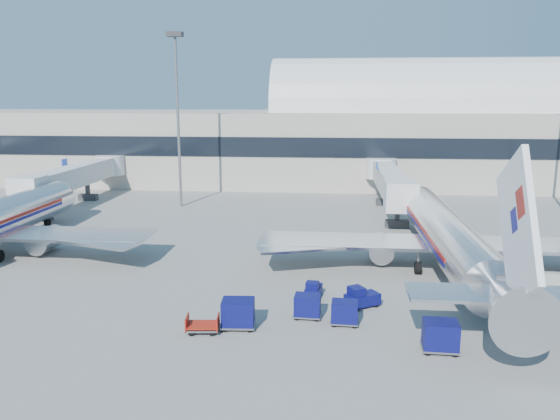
# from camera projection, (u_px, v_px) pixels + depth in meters

# --- Properties ---
(ground) EXTENTS (260.00, 260.00, 0.00)m
(ground) POSITION_uv_depth(u_px,v_px,m) (328.00, 285.00, 42.72)
(ground) COLOR gray
(ground) RESTS_ON ground
(terminal) EXTENTS (170.00, 28.15, 21.00)m
(terminal) POSITION_uv_depth(u_px,v_px,m) (254.00, 137.00, 96.98)
(terminal) COLOR #B2AA9E
(terminal) RESTS_ON ground
(airliner_main) EXTENTS (32.00, 37.26, 12.07)m
(airliner_main) POSITION_uv_depth(u_px,v_px,m) (449.00, 238.00, 45.62)
(airliner_main) COLOR silver
(airliner_main) RESTS_ON ground
(jetbridge_near) EXTENTS (4.40, 27.50, 6.25)m
(jetbridge_near) POSITION_uv_depth(u_px,v_px,m) (388.00, 179.00, 71.28)
(jetbridge_near) COLOR silver
(jetbridge_near) RESTS_ON ground
(jetbridge_mid) EXTENTS (4.40, 27.50, 6.25)m
(jetbridge_mid) POSITION_uv_depth(u_px,v_px,m) (79.00, 175.00, 75.04)
(jetbridge_mid) COLOR silver
(jetbridge_mid) RESTS_ON ground
(mast_west) EXTENTS (2.00, 1.20, 22.60)m
(mast_west) POSITION_uv_depth(u_px,v_px,m) (177.00, 95.00, 70.76)
(mast_west) COLOR slate
(mast_west) RESTS_ON ground
(barrier_near) EXTENTS (3.00, 0.55, 0.90)m
(barrier_near) POSITION_uv_depth(u_px,v_px,m) (558.00, 278.00, 42.97)
(barrier_near) COLOR #9E9E96
(barrier_near) RESTS_ON ground
(tug_lead) EXTENTS (2.66, 2.27, 1.56)m
(tug_lead) POSITION_uv_depth(u_px,v_px,m) (361.00, 297.00, 38.17)
(tug_lead) COLOR #0A0C4E
(tug_lead) RESTS_ON ground
(tug_right) EXTENTS (2.65, 1.57, 1.63)m
(tug_right) POSITION_uv_depth(u_px,v_px,m) (528.00, 307.00, 36.27)
(tug_right) COLOR #0A0C4E
(tug_right) RESTS_ON ground
(tug_left) EXTENTS (1.33, 2.20, 1.35)m
(tug_left) POSITION_uv_depth(u_px,v_px,m) (313.00, 290.00, 39.93)
(tug_left) COLOR #0A0C4E
(tug_left) RESTS_ON ground
(cart_train_a) EXTENTS (1.85, 1.45, 1.56)m
(cart_train_a) POSITION_uv_depth(u_px,v_px,m) (345.00, 312.00, 35.24)
(cart_train_a) COLOR #0A0C4E
(cart_train_a) RESTS_ON ground
(cart_train_b) EXTENTS (1.87, 1.47, 1.59)m
(cart_train_b) POSITION_uv_depth(u_px,v_px,m) (308.00, 306.00, 36.30)
(cart_train_b) COLOR #0A0C4E
(cart_train_b) RESTS_ON ground
(cart_train_c) EXTENTS (2.23, 1.76, 1.88)m
(cart_train_c) POSITION_uv_depth(u_px,v_px,m) (238.00, 313.00, 34.65)
(cart_train_c) COLOR #0A0C4E
(cart_train_c) RESTS_ON ground
(cart_solo_near) EXTENTS (2.13, 1.66, 1.83)m
(cart_solo_near) POSITION_uv_depth(u_px,v_px,m) (440.00, 336.00, 31.45)
(cart_solo_near) COLOR #0A0C4E
(cart_solo_near) RESTS_ON ground
(cart_solo_far) EXTENTS (2.39, 2.02, 1.83)m
(cart_solo_far) POSITION_uv_depth(u_px,v_px,m) (556.00, 321.00, 33.48)
(cart_solo_far) COLOR #0A0C4E
(cart_solo_far) RESTS_ON ground
(cart_open_red) EXTENTS (2.16, 1.62, 0.54)m
(cart_open_red) POSITION_uv_depth(u_px,v_px,m) (203.00, 327.00, 34.12)
(cart_open_red) COLOR slate
(cart_open_red) RESTS_ON ground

